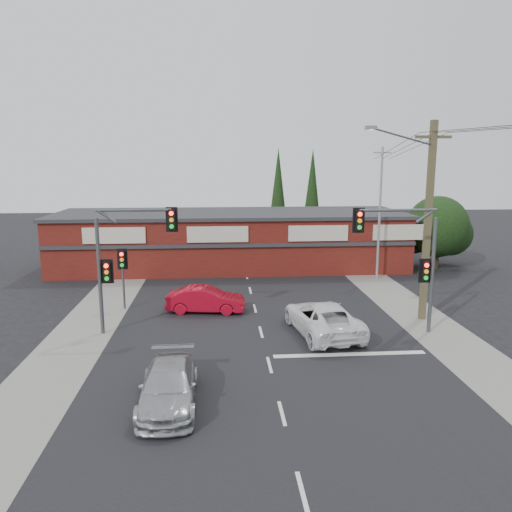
{
  "coord_description": "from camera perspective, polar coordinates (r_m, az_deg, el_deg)",
  "views": [
    {
      "loc": [
        -1.99,
        -21.06,
        8.05
      ],
      "look_at": [
        -0.13,
        3.0,
        3.45
      ],
      "focal_mm": 35.0,
      "sensor_mm": 36.0,
      "label": 1
    }
  ],
  "objects": [
    {
      "name": "verge_right",
      "position": [
        29.21,
        16.9,
        -5.65
      ],
      "size": [
        3.0,
        70.0,
        0.02
      ],
      "primitive_type": "cube",
      "color": "gray",
      "rests_on": "ground"
    },
    {
      "name": "red_sedan",
      "position": [
        27.18,
        -5.75,
        -4.96
      ],
      "size": [
        4.34,
        1.97,
        1.38
      ],
      "primitive_type": "imported",
      "rotation": [
        0.0,
        0.0,
        1.45
      ],
      "color": "#AF0A1E",
      "rests_on": "ground"
    },
    {
      "name": "conifer_near",
      "position": [
        45.46,
        2.54,
        7.55
      ],
      "size": [
        1.8,
        1.8,
        9.25
      ],
      "color": "#2D2116",
      "rests_on": "ground"
    },
    {
      "name": "lane_dashes",
      "position": [
        24.09,
        0.57,
        -8.68
      ],
      "size": [
        0.12,
        40.75,
        0.01
      ],
      "color": "silver",
      "rests_on": "ground"
    },
    {
      "name": "conifer_far",
      "position": [
        47.97,
        6.44,
        7.66
      ],
      "size": [
        1.8,
        1.8,
        9.25
      ],
      "color": "#2D2116",
      "rests_on": "ground"
    },
    {
      "name": "traffic_mast_right",
      "position": [
        24.12,
        17.18,
        0.52
      ],
      "size": [
        3.96,
        0.27,
        5.97
      ],
      "color": "#47494C",
      "rests_on": "ground"
    },
    {
      "name": "steel_pole",
      "position": [
        34.99,
        13.96,
        5.0
      ],
      "size": [
        1.2,
        0.16,
        9.0
      ],
      "color": "gray",
      "rests_on": "ground"
    },
    {
      "name": "white_suv",
      "position": [
        23.88,
        7.64,
        -7.03
      ],
      "size": [
        3.31,
        5.86,
        1.55
      ],
      "primitive_type": "imported",
      "rotation": [
        0.0,
        0.0,
        3.28
      ],
      "color": "white",
      "rests_on": "ground"
    },
    {
      "name": "road_strip",
      "position": [
        27.34,
        -0.05,
        -6.31
      ],
      "size": [
        14.0,
        70.0,
        0.01
      ],
      "primitive_type": "cube",
      "color": "black",
      "rests_on": "ground"
    },
    {
      "name": "utility_pole",
      "position": [
        26.31,
        18.84,
        4.44
      ],
      "size": [
        4.38,
        0.59,
        10.0
      ],
      "color": "brown",
      "rests_on": "ground"
    },
    {
      "name": "silver_suv",
      "position": [
        17.42,
        -9.95,
        -14.44
      ],
      "size": [
        1.92,
        4.62,
        1.33
      ],
      "primitive_type": "imported",
      "rotation": [
        0.0,
        0.0,
        0.01
      ],
      "color": "#A7A9AC",
      "rests_on": "ground"
    },
    {
      "name": "pedestal_signal",
      "position": [
        28.13,
        -15.01,
        -1.15
      ],
      "size": [
        0.55,
        0.27,
        3.38
      ],
      "color": "#47494C",
      "rests_on": "ground"
    },
    {
      "name": "traffic_mast_left",
      "position": [
        23.84,
        -15.08,
        0.48
      ],
      "size": [
        3.77,
        0.27,
        5.97
      ],
      "color": "#47494C",
      "rests_on": "ground"
    },
    {
      "name": "power_lines",
      "position": [
        21.35,
        25.57,
        12.44
      ],
      "size": [
        2.01,
        29.0,
        1.22
      ],
      "color": "black",
      "rests_on": "ground"
    },
    {
      "name": "shop_building",
      "position": [
        38.51,
        -2.89,
        1.95
      ],
      "size": [
        27.3,
        8.4,
        4.22
      ],
      "color": "#511410",
      "rests_on": "ground"
    },
    {
      "name": "tree_cluster",
      "position": [
        40.46,
        20.0,
        2.83
      ],
      "size": [
        5.9,
        5.1,
        5.5
      ],
      "color": "#2D2116",
      "rests_on": "ground"
    },
    {
      "name": "verge_left",
      "position": [
        28.03,
        -17.77,
        -6.4
      ],
      "size": [
        3.0,
        70.0,
        0.02
      ],
      "primitive_type": "cube",
      "color": "gray",
      "rests_on": "ground"
    },
    {
      "name": "ground",
      "position": [
        22.63,
        0.92,
        -10.04
      ],
      "size": [
        120.0,
        120.0,
        0.0
      ],
      "primitive_type": "plane",
      "color": "black",
      "rests_on": "ground"
    },
    {
      "name": "stop_line",
      "position": [
        21.84,
        10.66,
        -10.98
      ],
      "size": [
        6.5,
        0.35,
        0.01
      ],
      "primitive_type": "cube",
      "color": "silver",
      "rests_on": "ground"
    }
  ]
}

